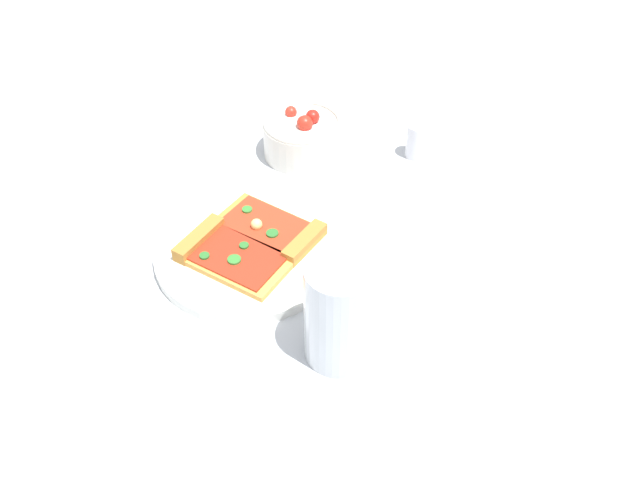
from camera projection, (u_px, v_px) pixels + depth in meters
The scene contains 8 objects.
ground_plane at pixel (267, 252), 0.89m from camera, with size 2.40×2.40×0.00m, color silver.
plate at pixel (249, 253), 0.88m from camera, with size 0.24×0.24×0.01m, color silver.
pizza_slice_near at pixel (228, 254), 0.86m from camera, with size 0.16×0.15×0.02m.
pizza_slice_far at pixel (275, 230), 0.89m from camera, with size 0.15×0.15×0.02m.
salad_bowl at pixel (303, 135), 1.03m from camera, with size 0.12×0.12×0.07m.
soda_glass at pixel (340, 315), 0.73m from camera, with size 0.08×0.08×0.14m.
paper_napkin at pixel (270, 470), 0.66m from camera, with size 0.15×0.15×0.00m, color white.
pepper_shaker at pixel (417, 138), 1.03m from camera, with size 0.03×0.03×0.07m.
Camera 1 is at (-0.05, -0.64, 0.62)m, focal length 37.96 mm.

